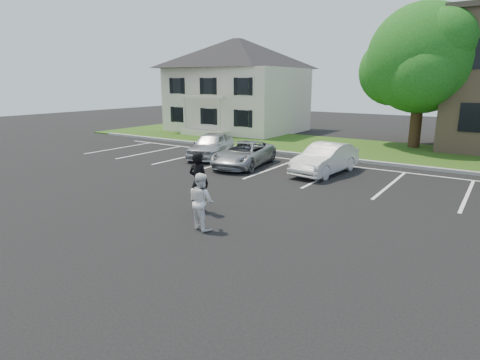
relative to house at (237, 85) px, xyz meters
name	(u,v)px	position (x,y,z in m)	size (l,w,h in m)	color
ground_plane	(221,229)	(13.00, -19.97, -3.83)	(90.00, 90.00, 0.00)	black
curb	(355,160)	(13.00, -7.97, -3.75)	(40.00, 0.30, 0.15)	gray
grass_strip	(376,150)	(13.00, -3.97, -3.79)	(44.00, 8.00, 0.08)	#24480F
stall_lines	(364,176)	(14.40, -11.02, -3.82)	(34.00, 5.36, 0.01)	white
house	(237,85)	(0.00, 0.00, 0.00)	(10.30, 9.22, 7.60)	beige
tree	(424,61)	(14.72, -1.37, 1.52)	(7.80, 7.20, 8.80)	black
man_black_suit	(199,182)	(11.46, -19.08, -2.84)	(0.72, 0.47, 1.98)	black
man_white_shirt	(201,201)	(12.54, -20.28, -3.00)	(0.81, 0.63, 1.66)	white
car_silver_west	(211,145)	(5.94, -11.32, -3.12)	(1.67, 4.15, 1.41)	silver
car_silver_minivan	(244,154)	(8.69, -12.20, -3.21)	(2.04, 4.42, 1.23)	#979A9E
car_white_sedan	(325,159)	(12.73, -11.51, -3.14)	(1.46, 4.18, 1.38)	white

